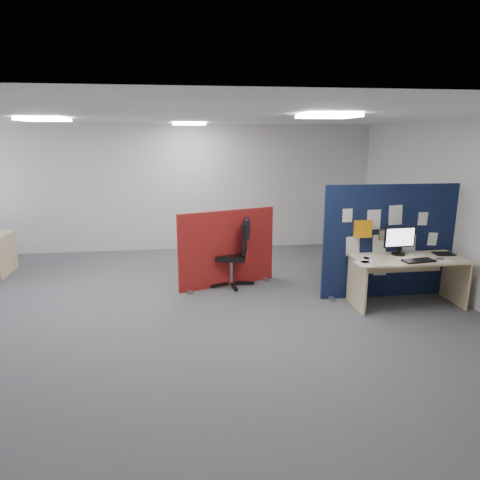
{
  "coord_description": "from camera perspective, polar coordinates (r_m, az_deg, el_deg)",
  "views": [
    {
      "loc": [
        0.37,
        -5.83,
        2.45
      ],
      "look_at": [
        1.14,
        0.06,
        1.0
      ],
      "focal_mm": 32.0,
      "sensor_mm": 36.0,
      "label": 1
    }
  ],
  "objects": [
    {
      "name": "paper_tray",
      "position": [
        7.07,
        25.52,
        -1.68
      ],
      "size": [
        0.29,
        0.24,
        0.01
      ],
      "primitive_type": "cube",
      "rotation": [
        0.0,
        0.0,
        -0.07
      ],
      "color": "black",
      "rests_on": "main_desk"
    },
    {
      "name": "ceiling",
      "position": [
        5.85,
        -11.52,
        15.9
      ],
      "size": [
        9.0,
        7.0,
        0.02
      ],
      "primitive_type": "cube",
      "color": "white",
      "rests_on": "wall_back"
    },
    {
      "name": "red_divider",
      "position": [
        7.07,
        -1.72,
        -1.23
      ],
      "size": [
        1.63,
        0.6,
        1.28
      ],
      "rotation": [
        0.0,
        0.0,
        0.33
      ],
      "color": "maroon",
      "rests_on": "floor"
    },
    {
      "name": "desk_papers",
      "position": [
        6.55,
        19.51,
        -2.32
      ],
      "size": [
        1.44,
        0.8,
        0.0
      ],
      "color": "white",
      "rests_on": "main_desk"
    },
    {
      "name": "floor",
      "position": [
        6.33,
        -10.35,
        -9.28
      ],
      "size": [
        9.0,
        9.0,
        0.0
      ],
      "primitive_type": "plane",
      "color": "#53565B",
      "rests_on": "ground"
    },
    {
      "name": "wall_right",
      "position": [
        7.23,
        27.55,
        3.4
      ],
      "size": [
        0.02,
        7.0,
        2.7
      ],
      "primitive_type": "cube",
      "color": "silver",
      "rests_on": "floor"
    },
    {
      "name": "wall_back",
      "position": [
        9.4,
        -9.73,
        6.79
      ],
      "size": [
        9.0,
        0.02,
        2.7
      ],
      "primitive_type": "cube",
      "color": "silver",
      "rests_on": "floor"
    },
    {
      "name": "wall_front",
      "position": [
        2.6,
        -15.18,
        -11.77
      ],
      "size": [
        9.0,
        0.02,
        2.7
      ],
      "primitive_type": "cube",
      "color": "silver",
      "rests_on": "floor"
    },
    {
      "name": "navy_divider",
      "position": [
        6.93,
        19.32,
        -0.2
      ],
      "size": [
        2.13,
        0.3,
        1.75
      ],
      "color": "#0E1633",
      "rests_on": "floor"
    },
    {
      "name": "keyboard",
      "position": [
        6.53,
        22.72,
        -2.55
      ],
      "size": [
        0.47,
        0.24,
        0.02
      ],
      "primitive_type": "cube",
      "rotation": [
        0.0,
        0.0,
        0.14
      ],
      "color": "black",
      "rests_on": "main_desk"
    },
    {
      "name": "main_desk",
      "position": [
        6.76,
        21.31,
        -3.57
      ],
      "size": [
        1.6,
        0.71,
        0.73
      ],
      "color": "#D7BD8A",
      "rests_on": "floor"
    },
    {
      "name": "office_chair",
      "position": [
        7.08,
        -0.25,
        -1.13
      ],
      "size": [
        0.74,
        0.73,
        1.12
      ],
      "rotation": [
        0.0,
        0.0,
        -0.21
      ],
      "color": "black",
      "rests_on": "floor"
    },
    {
      "name": "mouse",
      "position": [
        6.73,
        25.1,
        -2.3
      ],
      "size": [
        0.11,
        0.08,
        0.03
      ],
      "primitive_type": "cube",
      "rotation": [
        0.0,
        0.0,
        0.25
      ],
      "color": "gray",
      "rests_on": "main_desk"
    },
    {
      "name": "ceiling_lights",
      "position": [
        6.5,
        -8.07,
        15.52
      ],
      "size": [
        4.1,
        4.1,
        0.04
      ],
      "color": "white",
      "rests_on": "ceiling"
    },
    {
      "name": "monitor_main",
      "position": [
        6.73,
        20.51,
        0.07
      ],
      "size": [
        0.48,
        0.2,
        0.42
      ],
      "rotation": [
        0.0,
        0.0,
        0.07
      ],
      "color": "black",
      "rests_on": "main_desk"
    }
  ]
}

